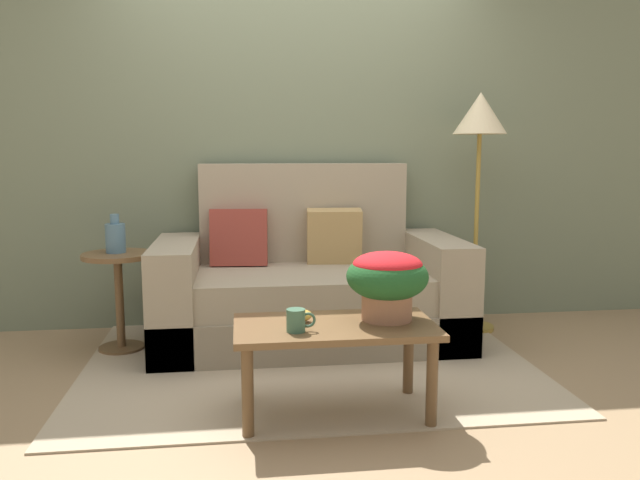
{
  "coord_description": "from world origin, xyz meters",
  "views": [
    {
      "loc": [
        -0.39,
        -3.33,
        1.23
      ],
      "look_at": [
        0.05,
        -0.02,
        0.75
      ],
      "focal_mm": 35.13,
      "sensor_mm": 36.0,
      "label": 1
    }
  ],
  "objects_px": {
    "coffee_table": "(335,338)",
    "floor_lamp": "(480,131)",
    "side_table": "(119,284)",
    "snack_bowl": "(299,316)",
    "couch": "(308,290)",
    "potted_plant": "(387,278)",
    "coffee_mug": "(297,320)",
    "table_vase": "(115,237)"
  },
  "relations": [
    {
      "from": "couch",
      "to": "table_vase",
      "type": "height_order",
      "value": "couch"
    },
    {
      "from": "table_vase",
      "to": "couch",
      "type": "bearing_deg",
      "value": 2.31
    },
    {
      "from": "coffee_mug",
      "to": "potted_plant",
      "type": "bearing_deg",
      "value": 18.07
    },
    {
      "from": "side_table",
      "to": "coffee_mug",
      "type": "bearing_deg",
      "value": -51.04
    },
    {
      "from": "floor_lamp",
      "to": "table_vase",
      "type": "height_order",
      "value": "floor_lamp"
    },
    {
      "from": "floor_lamp",
      "to": "potted_plant",
      "type": "xyz_separation_m",
      "value": [
        -0.91,
        -1.22,
        -0.71
      ]
    },
    {
      "from": "couch",
      "to": "coffee_table",
      "type": "bearing_deg",
      "value": -90.46
    },
    {
      "from": "coffee_mug",
      "to": "side_table",
      "type": "bearing_deg",
      "value": 128.96
    },
    {
      "from": "coffee_table",
      "to": "snack_bowl",
      "type": "bearing_deg",
      "value": 166.85
    },
    {
      "from": "potted_plant",
      "to": "couch",
      "type": "bearing_deg",
      "value": 102.19
    },
    {
      "from": "coffee_table",
      "to": "table_vase",
      "type": "xyz_separation_m",
      "value": [
        -1.17,
        1.13,
        0.34
      ]
    },
    {
      "from": "table_vase",
      "to": "coffee_mug",
      "type": "bearing_deg",
      "value": -51.17
    },
    {
      "from": "side_table",
      "to": "couch",
      "type": "bearing_deg",
      "value": 3.18
    },
    {
      "from": "side_table",
      "to": "coffee_mug",
      "type": "distance_m",
      "value": 1.56
    },
    {
      "from": "floor_lamp",
      "to": "table_vase",
      "type": "xyz_separation_m",
      "value": [
        -2.34,
        -0.13,
        -0.65
      ]
    },
    {
      "from": "floor_lamp",
      "to": "potted_plant",
      "type": "height_order",
      "value": "floor_lamp"
    },
    {
      "from": "potted_plant",
      "to": "coffee_mug",
      "type": "height_order",
      "value": "potted_plant"
    },
    {
      "from": "coffee_table",
      "to": "floor_lamp",
      "type": "bearing_deg",
      "value": 47.35
    },
    {
      "from": "couch",
      "to": "coffee_table",
      "type": "relative_size",
      "value": 2.09
    },
    {
      "from": "coffee_table",
      "to": "side_table",
      "type": "xyz_separation_m",
      "value": [
        -1.16,
        1.11,
        0.05
      ]
    },
    {
      "from": "couch",
      "to": "table_vase",
      "type": "xyz_separation_m",
      "value": [
        -1.18,
        -0.05,
        0.37
      ]
    },
    {
      "from": "coffee_table",
      "to": "potted_plant",
      "type": "relative_size",
      "value": 2.4
    },
    {
      "from": "coffee_mug",
      "to": "table_vase",
      "type": "distance_m",
      "value": 1.59
    },
    {
      "from": "potted_plant",
      "to": "coffee_mug",
      "type": "distance_m",
      "value": 0.49
    },
    {
      "from": "couch",
      "to": "floor_lamp",
      "type": "height_order",
      "value": "floor_lamp"
    },
    {
      "from": "floor_lamp",
      "to": "coffee_table",
      "type": "bearing_deg",
      "value": -132.65
    },
    {
      "from": "coffee_table",
      "to": "snack_bowl",
      "type": "distance_m",
      "value": 0.19
    },
    {
      "from": "couch",
      "to": "potted_plant",
      "type": "bearing_deg",
      "value": -77.81
    },
    {
      "from": "snack_bowl",
      "to": "potted_plant",
      "type": "bearing_deg",
      "value": 0.77
    },
    {
      "from": "couch",
      "to": "snack_bowl",
      "type": "distance_m",
      "value": 1.16
    },
    {
      "from": "snack_bowl",
      "to": "coffee_table",
      "type": "bearing_deg",
      "value": -13.15
    },
    {
      "from": "coffee_mug",
      "to": "couch",
      "type": "bearing_deg",
      "value": 81.31
    },
    {
      "from": "coffee_table",
      "to": "potted_plant",
      "type": "bearing_deg",
      "value": 9.67
    },
    {
      "from": "couch",
      "to": "table_vase",
      "type": "bearing_deg",
      "value": -177.69
    },
    {
      "from": "coffee_mug",
      "to": "snack_bowl",
      "type": "bearing_deg",
      "value": 80.0
    },
    {
      "from": "snack_bowl",
      "to": "table_vase",
      "type": "distance_m",
      "value": 1.51
    },
    {
      "from": "floor_lamp",
      "to": "snack_bowl",
      "type": "relative_size",
      "value": 13.29
    },
    {
      "from": "floor_lamp",
      "to": "table_vase",
      "type": "relative_size",
      "value": 6.8
    },
    {
      "from": "coffee_mug",
      "to": "table_vase",
      "type": "relative_size",
      "value": 0.55
    },
    {
      "from": "couch",
      "to": "floor_lamp",
      "type": "distance_m",
      "value": 1.54
    },
    {
      "from": "side_table",
      "to": "snack_bowl",
      "type": "xyz_separation_m",
      "value": [
        1.0,
        -1.07,
        0.05
      ]
    },
    {
      "from": "couch",
      "to": "side_table",
      "type": "relative_size",
      "value": 3.17
    }
  ]
}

